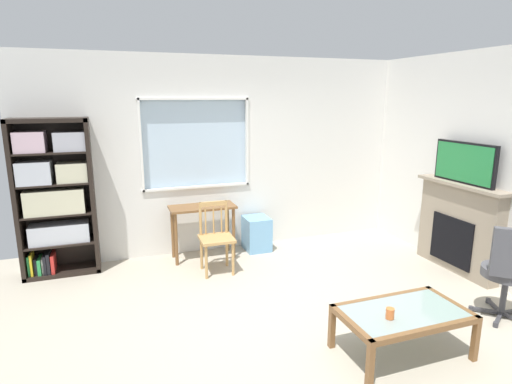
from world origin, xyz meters
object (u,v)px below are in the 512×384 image
fireplace (458,227)px  bookshelf (55,194)px  wooden_chair (216,237)px  tv (464,163)px  coffee_table (403,317)px  sippy_cup (390,313)px  plastic_drawer_unit (257,233)px  office_chair (510,269)px  desk_under_window (203,216)px

fireplace → bookshelf: bearing=161.4°
wooden_chair → tv: tv is taller
coffee_table → sippy_cup: 0.23m
tv → plastic_drawer_unit: bearing=144.2°
bookshelf → wooden_chair: bookshelf is taller
tv → bookshelf: bearing=161.3°
wooden_chair → sippy_cup: size_ratio=10.00×
office_chair → wooden_chair: bearing=138.3°
desk_under_window → fireplace: fireplace is taller
fireplace → coffee_table: (-1.86, -1.28, -0.22)m
wooden_chair → plastic_drawer_unit: size_ratio=1.84×
sippy_cup → fireplace: bearing=33.3°
desk_under_window → sippy_cup: desk_under_window is taller
fireplace → coffee_table: size_ratio=1.18×
fireplace → sippy_cup: (-2.05, -1.35, -0.12)m
fireplace → office_chair: bearing=-113.7°
plastic_drawer_unit → sippy_cup: 2.92m
office_chair → sippy_cup: office_chair is taller
bookshelf → office_chair: bookshelf is taller
bookshelf → fireplace: bearing=-18.6°
wooden_chair → fireplace: (2.93, -1.00, 0.12)m
desk_under_window → coffee_table: bearing=-68.0°
fireplace → office_chair: 1.27m
plastic_drawer_unit → sippy_cup: sippy_cup is taller
plastic_drawer_unit → office_chair: bearing=-58.5°
coffee_table → plastic_drawer_unit: bearing=96.5°
plastic_drawer_unit → coffee_table: (0.32, -2.85, 0.11)m
bookshelf → fireplace: 5.09m
fireplace → tv: tv is taller
desk_under_window → plastic_drawer_unit: bearing=3.5°
fireplace → tv: size_ratio=1.43×
bookshelf → sippy_cup: size_ratio=21.77×
plastic_drawer_unit → fireplace: bearing=-35.6°
fireplace → sippy_cup: bearing=-146.7°
office_chair → coffee_table: size_ratio=0.91×
sippy_cup → plastic_drawer_unit: bearing=92.5°
tv → office_chair: (-0.49, -1.16, -0.85)m
office_chair → tv: bearing=67.0°
bookshelf → wooden_chair: bearing=-18.3°
plastic_drawer_unit → tv: bearing=-35.8°
bookshelf → plastic_drawer_unit: bookshelf is taller
tv → sippy_cup: (-2.03, -1.35, -0.95)m
bookshelf → wooden_chair: (1.88, -0.62, -0.57)m
bookshelf → tv: size_ratio=2.16×
fireplace → desk_under_window: bearing=153.2°
desk_under_window → fireplace: 3.35m
bookshelf → plastic_drawer_unit: size_ratio=4.00×
bookshelf → sippy_cup: (2.76, -2.97, -0.57)m
tv → sippy_cup: bearing=-146.4°
sippy_cup → bookshelf: bearing=132.9°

